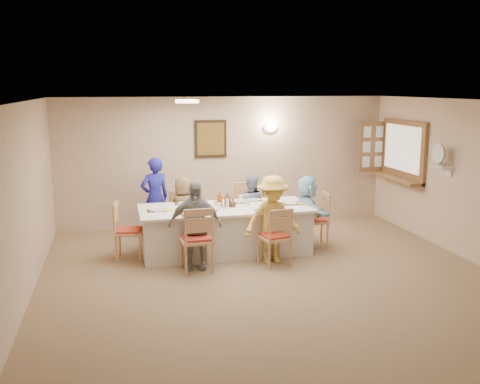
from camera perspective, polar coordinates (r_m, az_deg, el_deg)
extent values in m
plane|color=#9A7A4D|center=(7.50, 3.99, -9.88)|extent=(7.00, 7.00, 0.00)
plane|color=tan|center=(10.49, -1.56, 3.30)|extent=(6.50, 0.00, 6.50)
plane|color=tan|center=(4.07, 19.13, -10.25)|extent=(6.50, 0.00, 6.50)
plane|color=tan|center=(6.93, -22.50, -1.69)|extent=(0.00, 7.00, 7.00)
plane|color=white|center=(7.00, 4.27, 9.59)|extent=(7.00, 7.00, 0.00)
cube|color=black|center=(10.35, -3.17, 5.69)|extent=(0.62, 0.04, 0.72)
cube|color=black|center=(10.33, -3.14, 5.67)|extent=(0.52, 0.02, 0.62)
ellipsoid|color=white|center=(10.58, 3.31, 6.89)|extent=(0.26, 0.09, 0.18)
cylinder|color=white|center=(8.25, -5.65, 9.60)|extent=(0.36, 0.36, 0.05)
cube|color=brown|center=(10.58, 17.04, 4.24)|extent=(0.06, 1.50, 1.15)
cube|color=brown|center=(10.59, 16.32, 1.42)|extent=(0.30, 1.50, 0.05)
cube|color=brown|center=(11.12, 13.92, 4.72)|extent=(0.55, 0.04, 1.00)
cube|color=white|center=(9.42, 20.68, 2.59)|extent=(0.22, 0.36, 0.03)
cube|color=silver|center=(8.80, -1.57, -4.04)|extent=(2.78, 1.18, 0.76)
imported|color=brown|center=(9.31, -6.05, -1.93)|extent=(0.65, 0.49, 1.18)
imported|color=#858CA7|center=(9.53, 1.13, -1.59)|extent=(0.73, 0.66, 1.17)
imported|color=gray|center=(7.98, -4.83, -3.51)|extent=(0.89, 0.56, 1.35)
imported|color=#F5CA55|center=(8.23, 3.47, -2.96)|extent=(0.94, 0.60, 1.37)
imported|color=#AEE2FD|center=(9.13, 7.19, -2.05)|extent=(1.15, 0.39, 1.23)
imported|color=#20229E|center=(9.69, -9.06, -0.61)|extent=(0.74, 0.66, 1.46)
cube|color=#472B19|center=(8.21, -5.10, -2.45)|extent=(0.34, 0.25, 0.01)
cylinder|color=white|center=(8.20, -5.11, -2.38)|extent=(0.23, 0.23, 0.01)
cube|color=#FEFD35|center=(8.18, -3.81, -2.42)|extent=(0.14, 0.14, 0.01)
cube|color=#472B19|center=(8.45, 2.98, -2.01)|extent=(0.37, 0.28, 0.01)
cylinder|color=white|center=(8.45, 2.98, -1.95)|extent=(0.25, 0.25, 0.02)
cube|color=#FEFD35|center=(8.45, 4.24, -1.98)|extent=(0.14, 0.14, 0.01)
cube|color=#472B19|center=(9.02, -5.86, -1.21)|extent=(0.35, 0.26, 0.01)
cylinder|color=white|center=(9.02, -5.87, -1.15)|extent=(0.23, 0.23, 0.01)
cube|color=#FEFD35|center=(8.99, -4.69, -1.18)|extent=(0.14, 0.14, 0.01)
cube|color=#472B19|center=(9.24, 1.53, -0.85)|extent=(0.34, 0.25, 0.01)
cylinder|color=white|center=(9.24, 1.53, -0.79)|extent=(0.22, 0.22, 0.01)
cube|color=#FEFD35|center=(9.24, 2.69, -0.82)|extent=(0.13, 0.13, 0.01)
cube|color=#472B19|center=(8.56, -8.82, -1.96)|extent=(0.33, 0.24, 0.01)
cylinder|color=white|center=(8.56, -8.82, -1.89)|extent=(0.25, 0.25, 0.02)
cube|color=#FEFD35|center=(8.53, -7.59, -1.93)|extent=(0.14, 0.14, 0.01)
cube|color=#472B19|center=(9.00, 5.42, -1.24)|extent=(0.37, 0.28, 0.01)
cylinder|color=white|center=(8.99, 5.42, -1.17)|extent=(0.22, 0.22, 0.01)
cube|color=#FEFD35|center=(9.01, 6.61, -1.20)|extent=(0.13, 0.13, 0.01)
imported|color=white|center=(8.28, -6.60, -2.06)|extent=(0.12, 0.12, 0.09)
imported|color=white|center=(9.25, 0.11, -0.57)|extent=(0.12, 0.12, 0.09)
imported|color=white|center=(8.44, -3.07, -1.85)|extent=(0.42, 0.42, 0.06)
imported|color=white|center=(9.02, 0.12, -0.99)|extent=(0.20, 0.20, 0.06)
imported|color=#B73C0F|center=(8.71, -2.20, -0.77)|extent=(0.14, 0.14, 0.26)
imported|color=#573217|center=(8.74, -1.34, -0.81)|extent=(0.13, 0.13, 0.23)
imported|color=#573217|center=(8.71, -0.77, -1.11)|extent=(0.20, 0.20, 0.15)
cylinder|color=silver|center=(8.72, -2.62, -1.24)|extent=(0.06, 0.06, 0.10)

